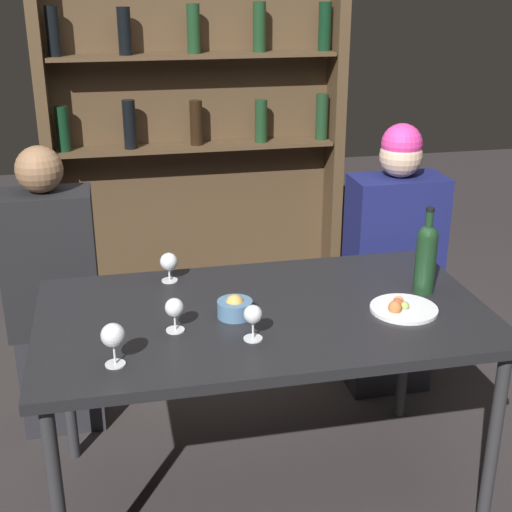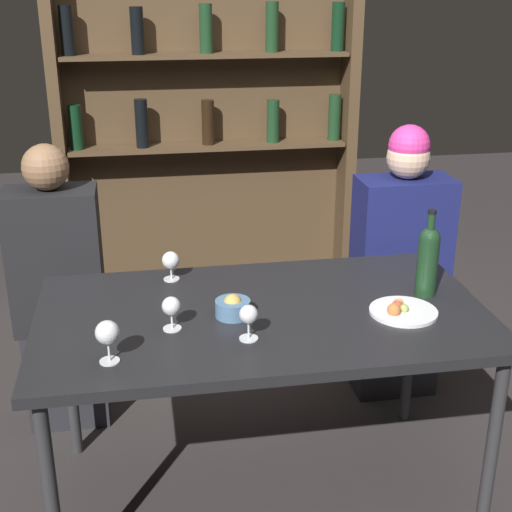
{
  "view_description": "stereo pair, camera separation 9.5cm",
  "coord_description": "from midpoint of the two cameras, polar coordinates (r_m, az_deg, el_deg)",
  "views": [
    {
      "loc": [
        -0.48,
        -2.12,
        1.81
      ],
      "look_at": [
        0.0,
        0.13,
        0.9
      ],
      "focal_mm": 50.0,
      "sensor_mm": 36.0,
      "label": 1
    },
    {
      "loc": [
        -0.39,
        -2.14,
        1.81
      ],
      "look_at": [
        0.0,
        0.13,
        0.9
      ],
      "focal_mm": 50.0,
      "sensor_mm": 36.0,
      "label": 2
    }
  ],
  "objects": [
    {
      "name": "wine_glass_0",
      "position": [
        2.2,
        0.65,
        -4.83
      ],
      "size": [
        0.06,
        0.06,
        0.12
      ],
      "color": "silver",
      "rests_on": "dining_table"
    },
    {
      "name": "wine_glass_3",
      "position": [
        2.65,
        -5.81,
        -0.42
      ],
      "size": [
        0.07,
        0.07,
        0.11
      ],
      "color": "silver",
      "rests_on": "dining_table"
    },
    {
      "name": "seated_person_right",
      "position": [
        3.23,
        12.22,
        -1.22
      ],
      "size": [
        0.4,
        0.22,
        1.24
      ],
      "color": "#26262B",
      "rests_on": "ground_plane"
    },
    {
      "name": "snack_bowl",
      "position": [
        2.37,
        -0.71,
        -4.12
      ],
      "size": [
        0.12,
        0.12,
        0.08
      ],
      "color": "#4C7299",
      "rests_on": "dining_table"
    },
    {
      "name": "seated_person_left",
      "position": [
        3.04,
        -14.55,
        -3.3
      ],
      "size": [
        0.36,
        0.22,
        1.22
      ],
      "color": "#26262B",
      "rests_on": "ground_plane"
    },
    {
      "name": "food_plate_0",
      "position": [
        2.46,
        12.67,
        -4.28
      ],
      "size": [
        0.23,
        0.23,
        0.05
      ],
      "color": "white",
      "rests_on": "dining_table"
    },
    {
      "name": "ground_plane",
      "position": [
        2.83,
        1.47,
        -18.28
      ],
      "size": [
        10.0,
        10.0,
        0.0
      ],
      "primitive_type": "plane",
      "color": "#332D2D"
    },
    {
      "name": "wine_bottle",
      "position": [
        2.57,
        14.63,
        -0.16
      ],
      "size": [
        0.07,
        0.07,
        0.32
      ],
      "color": "#19381E",
      "rests_on": "dining_table"
    },
    {
      "name": "wine_glass_2",
      "position": [
        2.11,
        -10.53,
        -6.14
      ],
      "size": [
        0.07,
        0.07,
        0.13
      ],
      "color": "silver",
      "rests_on": "dining_table"
    },
    {
      "name": "dining_table",
      "position": [
        2.45,
        1.63,
        -5.64
      ],
      "size": [
        1.52,
        0.85,
        0.75
      ],
      "color": "black",
      "rests_on": "ground_plane"
    },
    {
      "name": "wine_rack_wall",
      "position": [
        3.93,
        -3.23,
        11.41
      ],
      "size": [
        1.62,
        0.21,
        2.16
      ],
      "color": "#4C3823",
      "rests_on": "ground_plane"
    },
    {
      "name": "wine_glass_1",
      "position": [
        2.28,
        -5.6,
        -4.13
      ],
      "size": [
        0.06,
        0.06,
        0.11
      ],
      "color": "silver",
      "rests_on": "dining_table"
    }
  ]
}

